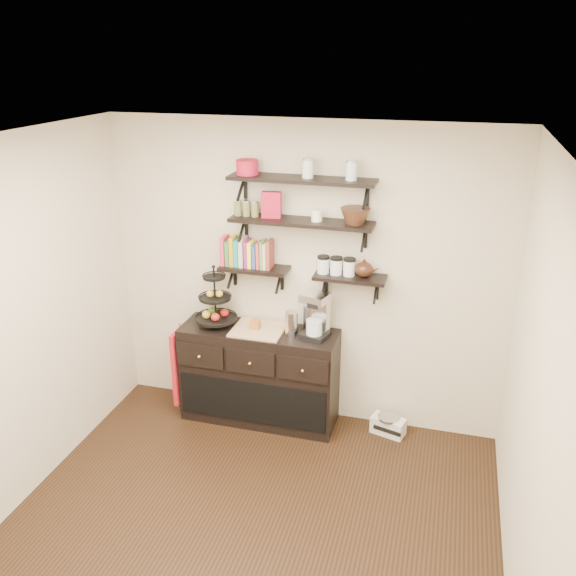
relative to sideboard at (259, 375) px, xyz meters
The scene contains 22 objects.
floor 1.62m from the sideboard, 76.83° to the right, with size 3.50×3.50×0.00m, color black.
ceiling 2.73m from the sideboard, 76.83° to the right, with size 3.50×3.50×0.02m, color white.
back_wall 0.99m from the sideboard, 33.55° to the left, with size 3.50×0.02×2.70m, color beige.
right_wall 2.74m from the sideboard, 35.75° to the right, with size 0.02×3.50×2.70m, color beige.
shelf_top 1.82m from the sideboard, 16.30° to the left, with size 1.20×0.27×0.23m.
shelf_mid 1.48m from the sideboard, 16.30° to the left, with size 1.20×0.27×0.23m.
shelf_low_left 0.98m from the sideboard, 119.29° to the left, with size 0.60×0.25×0.23m.
shelf_low_right 1.25m from the sideboard, ahead, with size 0.60×0.25×0.23m.
cookbooks 1.12m from the sideboard, 135.81° to the left, with size 0.43×0.15×0.26m.
glass_canisters 1.25m from the sideboard, ahead, with size 0.32×0.10×0.13m.
sideboard is the anchor object (origin of this frame).
fruit_stand 0.75m from the sideboard, behind, with size 0.37×0.37×0.54m.
candle 0.50m from the sideboard, behind, with size 0.08×0.08×0.08m, color #945D22.
coffee_maker 0.82m from the sideboard, ahead, with size 0.26×0.26×0.40m.
thermal_carafe 0.64m from the sideboard, ahead, with size 0.11×0.11×0.22m, color silver.
apron 0.74m from the sideboard, behind, with size 0.04×0.30×0.70m, color #B2131B.
radio 1.23m from the sideboard, ahead, with size 0.32×0.24×0.18m.
recipe_box 1.56m from the sideboard, 45.35° to the left, with size 0.16×0.06×0.22m, color #AD132E.
walnut_bowl 1.71m from the sideboard, ahead, with size 0.24×0.24×0.13m, color black, non-canonical shape.
ramekins 1.58m from the sideboard, 11.67° to the left, with size 0.09×0.09×0.10m, color white.
teapot 1.40m from the sideboard, ahead, with size 0.20×0.15×0.15m, color #321A0F, non-canonical shape.
red_pot 1.86m from the sideboard, 136.12° to the left, with size 0.18×0.18×0.12m, color #AD132E.
Camera 1 is at (1.19, -3.09, 3.22)m, focal length 38.00 mm.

